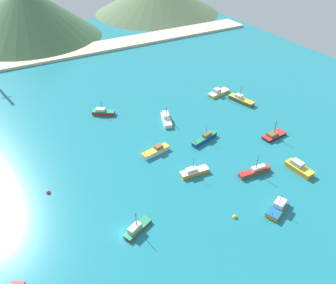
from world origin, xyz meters
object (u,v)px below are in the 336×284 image
(fishing_boat_2, at_px, (278,207))
(fishing_boat_6, at_px, (255,171))
(fishing_boat_0, at_px, (274,135))
(buoy_0, at_px, (48,192))
(fishing_boat_14, at_px, (194,172))
(fishing_boat_1, at_px, (205,138))
(fishing_boat_9, at_px, (299,167))
(fishing_boat_11, at_px, (241,100))
(fishing_boat_13, at_px, (103,112))
(fishing_boat_3, at_px, (166,119))
(fishing_boat_4, at_px, (137,228))
(fishing_boat_7, at_px, (218,92))
(fishing_boat_10, at_px, (156,151))
(buoy_1, at_px, (235,217))

(fishing_boat_2, bearing_deg, fishing_boat_6, 72.23)
(fishing_boat_6, bearing_deg, fishing_boat_0, 32.03)
(buoy_0, bearing_deg, fishing_boat_14, -17.91)
(fishing_boat_0, height_order, fishing_boat_1, fishing_boat_0)
(fishing_boat_6, distance_m, fishing_boat_9, 12.49)
(fishing_boat_11, height_order, fishing_boat_13, fishing_boat_11)
(fishing_boat_1, distance_m, fishing_boat_2, 32.84)
(fishing_boat_3, xyz_separation_m, fishing_boat_6, (8.50, -35.55, -0.17))
(fishing_boat_1, height_order, fishing_boat_13, fishing_boat_13)
(fishing_boat_1, height_order, fishing_boat_4, fishing_boat_4)
(fishing_boat_11, bearing_deg, fishing_boat_0, -103.55)
(fishing_boat_11, bearing_deg, fishing_boat_9, -106.00)
(fishing_boat_3, height_order, fishing_boat_14, fishing_boat_3)
(fishing_boat_3, relative_size, fishing_boat_7, 0.94)
(fishing_boat_0, height_order, fishing_boat_3, fishing_boat_0)
(fishing_boat_2, xyz_separation_m, fishing_boat_10, (-15.51, 34.63, -0.08))
(fishing_boat_4, distance_m, fishing_boat_14, 24.24)
(fishing_boat_13, height_order, buoy_1, fishing_boat_13)
(fishing_boat_1, height_order, fishing_boat_9, fishing_boat_1)
(fishing_boat_1, relative_size, fishing_boat_11, 0.95)
(fishing_boat_14, bearing_deg, fishing_boat_9, -25.98)
(fishing_boat_10, relative_size, buoy_0, 8.57)
(fishing_boat_9, bearing_deg, buoy_1, -169.07)
(fishing_boat_9, bearing_deg, fishing_boat_14, 154.02)
(fishing_boat_0, xyz_separation_m, fishing_boat_11, (5.62, 23.33, 0.22))
(fishing_boat_1, distance_m, fishing_boat_10, 16.43)
(fishing_boat_1, distance_m, fishing_boat_13, 38.15)
(fishing_boat_0, xyz_separation_m, fishing_boat_6, (-17.01, -10.64, 0.14))
(fishing_boat_2, height_order, buoy_0, fishing_boat_2)
(fishing_boat_6, bearing_deg, buoy_0, 159.02)
(fishing_boat_0, distance_m, fishing_boat_14, 32.05)
(fishing_boat_4, bearing_deg, fishing_boat_11, 31.37)
(fishing_boat_13, relative_size, buoy_1, 7.41)
(fishing_boat_3, height_order, fishing_boat_10, fishing_boat_3)
(fishing_boat_3, distance_m, fishing_boat_6, 36.56)
(fishing_boat_7, distance_m, fishing_boat_14, 48.65)
(fishing_boat_10, distance_m, fishing_boat_11, 44.17)
(buoy_0, bearing_deg, fishing_boat_11, 10.71)
(fishing_boat_6, height_order, fishing_boat_9, fishing_boat_6)
(fishing_boat_2, distance_m, buoy_1, 11.09)
(buoy_0, distance_m, buoy_1, 47.59)
(fishing_boat_2, distance_m, fishing_boat_14, 23.67)
(fishing_boat_14, height_order, buoy_1, fishing_boat_14)
(fishing_boat_2, bearing_deg, fishing_boat_7, 67.73)
(buoy_1, bearing_deg, fishing_boat_1, 68.93)
(fishing_boat_4, xyz_separation_m, fishing_boat_13, (10.99, 52.79, 0.11))
(fishing_boat_1, relative_size, fishing_boat_13, 1.31)
(fishing_boat_9, xyz_separation_m, buoy_0, (-63.35, 24.80, -0.83))
(fishing_boat_4, relative_size, fishing_boat_13, 1.00)
(fishing_boat_0, height_order, fishing_boat_2, fishing_boat_0)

